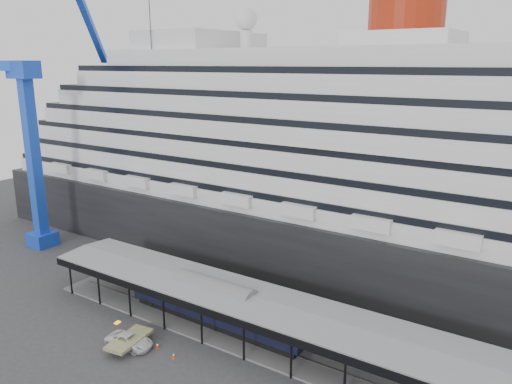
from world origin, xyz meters
TOP-DOWN VIEW (x-y plane):
  - ground at (0.00, 0.00)m, footprint 200.00×200.00m
  - cruise_ship at (0.05, 32.00)m, footprint 130.00×30.00m
  - platform_canopy at (0.00, 5.00)m, footprint 56.00×9.18m
  - crane_blue at (-45.11, 10.62)m, footprint 22.63×19.19m
  - port_truck at (-9.22, -4.09)m, footprint 5.78×3.24m
  - pullman_carriage at (-4.17, 5.00)m, footprint 24.60×3.47m
  - traffic_cone_left at (-6.44, -2.57)m, footprint 0.37×0.37m
  - traffic_cone_mid at (-3.56, -3.04)m, footprint 0.38×0.38m

SIDE VIEW (x-z plane):
  - ground at x=0.00m, z-range 0.00..0.00m
  - traffic_cone_mid at x=-3.56m, z-range 0.00..0.67m
  - traffic_cone_left at x=-6.44m, z-range 0.00..0.70m
  - port_truck at x=-9.22m, z-range 0.00..1.53m
  - platform_canopy at x=0.00m, z-range -0.29..5.01m
  - pullman_carriage at x=-4.17m, z-range -9.16..14.96m
  - cruise_ship at x=0.05m, z-range -3.60..40.30m
  - crane_blue at x=-45.11m, z-range -3.84..43.76m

